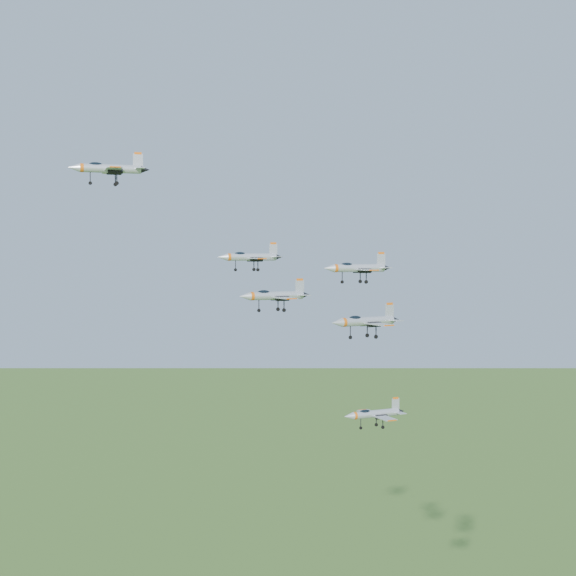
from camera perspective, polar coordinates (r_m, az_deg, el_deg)
name	(u,v)px	position (r m, az deg, el deg)	size (l,w,h in m)	color
jet_lead	(108,168)	(136.23, -12.67, 8.30)	(13.35, 11.18, 3.58)	#ABB1B8
jet_left_high	(250,257)	(133.63, -2.74, 2.23)	(11.51, 9.57, 3.07)	#ABB1B8
jet_right_high	(357,268)	(116.38, 4.92, 1.44)	(10.84, 9.01, 2.90)	#ABB1B8
jet_left_low	(274,295)	(134.17, -0.98, -0.53)	(13.09, 10.77, 3.51)	#ABB1B8
jet_right_low	(365,321)	(121.65, 5.52, -2.36)	(12.54, 10.34, 3.36)	#ABB1B8
jet_trail	(374,414)	(138.70, 6.13, -8.88)	(11.88, 9.80, 3.18)	#ABB1B8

